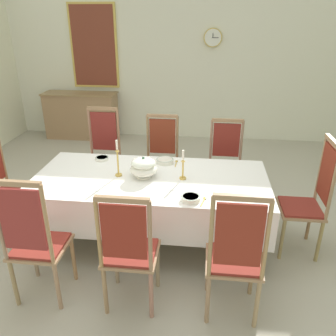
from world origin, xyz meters
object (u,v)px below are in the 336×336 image
chair_north_b (161,158)px  chair_north_c (225,161)px  chair_south_a (35,240)px  candlestick_east (183,168)px  sideboard (82,115)px  chair_south_b (129,249)px  chair_north_a (103,153)px  chair_head_east (309,198)px  spoon_primary (204,199)px  candlestick_west (118,161)px  mounted_clock (213,38)px  soup_tureen (144,167)px  dining_table (151,184)px  chair_head_west (8,186)px  chair_south_c (235,255)px  bowl_near_left (191,198)px  bowl_far_left (102,158)px  bowl_near_right (165,161)px  spoon_secondary (176,162)px  framed_painting (94,46)px

chair_north_b → chair_north_c: bearing=179.9°
chair_south_a → candlestick_east: bearing=40.6°
sideboard → chair_south_b: bearing=114.2°
chair_north_a → chair_south_b: 2.09m
chair_head_east → sideboard: 4.85m
spoon_primary → sideboard: sideboard is taller
candlestick_west → mounted_clock: (0.93, 3.55, 1.00)m
soup_tureen → candlestick_west: candlestick_west is taller
dining_table → chair_head_west: (-1.60, 0.00, -0.12)m
candlestick_east → chair_south_c: bearing=-63.7°
chair_north_a → soup_tureen: chair_north_a is taller
dining_table → candlestick_east: bearing=-0.0°
candlestick_east → dining_table: bearing=180.0°
chair_south_c → bowl_near_left: 0.68m
chair_north_c → soup_tureen: size_ratio=3.92×
bowl_far_left → mounted_clock: (1.22, 3.16, 1.14)m
bowl_near_right → sideboard: (-2.04, 2.92, -0.33)m
spoon_secondary → mounted_clock: mounted_clock is taller
chair_south_a → mounted_clock: 4.91m
chair_north_c → sideboard: (-2.76, 2.34, -0.12)m
soup_tureen → candlestick_east: candlestick_east is taller
chair_head_west → framed_painting: bearing=-179.1°
chair_north_b → soup_tureen: size_ratio=4.03×
candlestick_west → spoon_secondary: bearing=36.5°
spoon_secondary → chair_head_east: bearing=-16.3°
candlestick_west → dining_table: bearing=0.0°
candlestick_east → bowl_near_left: bearing=-76.6°
framed_painting → candlestick_west: bearing=-69.7°
bowl_near_left → mounted_clock: (0.15, 3.99, 1.13)m
soup_tureen → framed_painting: bearing=114.0°
chair_north_b → sideboard: chair_north_b is taller
dining_table → soup_tureen: 0.20m
bowl_far_left → chair_north_a: bearing=106.6°
candlestick_west → candlestick_east: 0.67m
soup_tureen → bowl_near_left: size_ratio=1.60×
chair_north_a → candlestick_west: chair_north_a is taller
chair_north_c → chair_south_a: bearing=50.2°
chair_north_a → candlestick_east: chair_north_a is taller
chair_south_b → candlestick_west: candlestick_west is taller
chair_south_a → sideboard: size_ratio=0.84×
soup_tureen → mounted_clock: size_ratio=0.84×
bowl_near_left → chair_south_a: bearing=-156.6°
chair_south_a → candlestick_west: size_ratio=3.08×
chair_south_b → chair_south_a: bearing=-179.6°
chair_south_a → chair_head_east: chair_head_east is taller
soup_tureen → bowl_near_left: (0.51, -0.44, -0.08)m
dining_table → chair_south_b: bearing=-91.0°
chair_head_west → framed_painting: size_ratio=0.71×
chair_south_c → bowl_near_left: size_ratio=6.78×
spoon_secondary → sideboard: sideboard is taller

